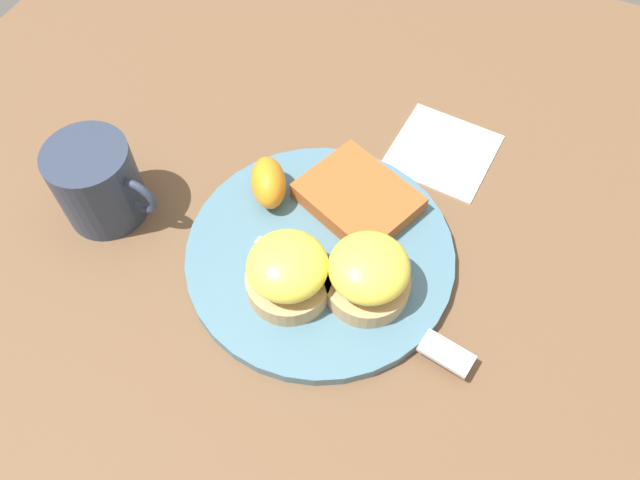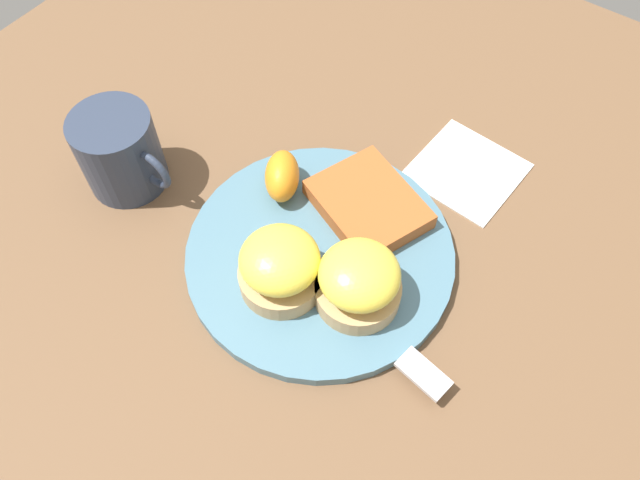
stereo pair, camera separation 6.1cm
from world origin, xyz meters
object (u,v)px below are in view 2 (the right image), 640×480
at_px(cup, 120,152).
at_px(sandwich_benedict_left, 280,266).
at_px(sandwich_benedict_right, 359,281).
at_px(fork, 359,317).
at_px(hashbrown_patty, 368,204).
at_px(orange_wedge, 282,176).

bearing_deg(cup, sandwich_benedict_left, -3.36).
distance_m(sandwich_benedict_right, fork, 0.04).
distance_m(sandwich_benedict_left, sandwich_benedict_right, 0.07).
relative_size(sandwich_benedict_left, fork, 0.34).
bearing_deg(hashbrown_patty, sandwich_benedict_right, -62.55).
xyz_separation_m(sandwich_benedict_left, cup, (-0.22, 0.01, 0.00)).
distance_m(hashbrown_patty, cup, 0.27).
relative_size(sandwich_benedict_right, orange_wedge, 1.37).
distance_m(orange_wedge, fork, 0.17).
relative_size(orange_wedge, fork, 0.25).
bearing_deg(fork, sandwich_benedict_left, -172.09).
bearing_deg(fork, cup, 179.71).
bearing_deg(sandwich_benedict_left, cup, 176.64).
bearing_deg(sandwich_benedict_left, orange_wedge, 126.61).
height_order(orange_wedge, cup, cup).
bearing_deg(hashbrown_patty, sandwich_benedict_left, -99.67).
bearing_deg(sandwich_benedict_right, hashbrown_patty, 117.45).
distance_m(hashbrown_patty, fork, 0.13).
relative_size(hashbrown_patty, cup, 0.98).
xyz_separation_m(sandwich_benedict_left, sandwich_benedict_right, (0.07, 0.03, 0.00)).
xyz_separation_m(sandwich_benedict_right, cup, (-0.29, -0.02, 0.00)).
height_order(orange_wedge, fork, orange_wedge).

